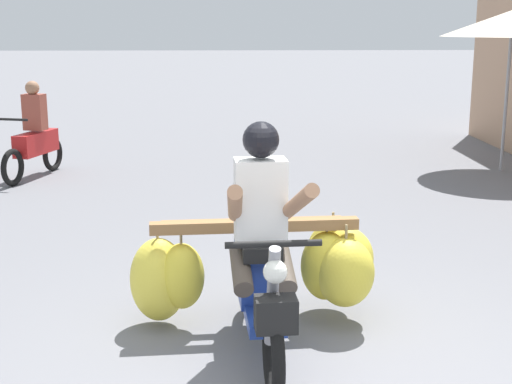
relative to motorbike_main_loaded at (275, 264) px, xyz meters
The scene contains 3 objects.
motorbike_main_loaded is the anchor object (origin of this frame).
motorbike_distant_ahead_left 6.43m from the motorbike_main_loaded, 119.17° to the left, with size 0.65×1.58×1.40m.
market_umbrella_near_shop 7.17m from the motorbike_main_loaded, 56.36° to the left, with size 2.07×2.07×2.40m.
Camera 1 is at (-0.41, -3.81, 2.19)m, focal length 50.70 mm.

